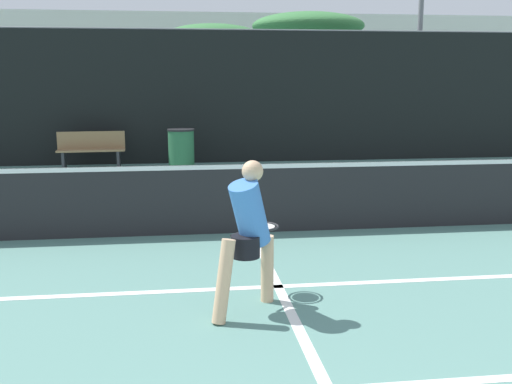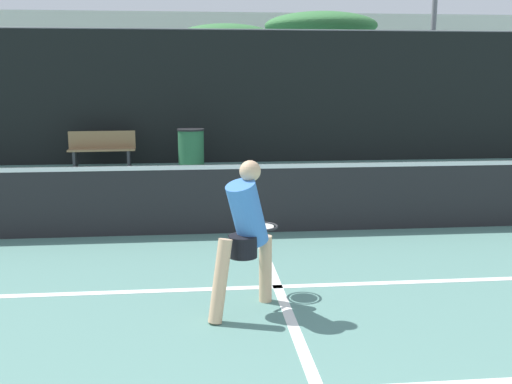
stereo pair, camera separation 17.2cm
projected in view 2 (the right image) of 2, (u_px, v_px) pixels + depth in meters
court_service_line at (278, 287)px, 6.11m from camera, size 8.25×0.10×0.01m
court_center_mark at (277, 285)px, 6.17m from camera, size 0.10×4.26×0.01m
net at (256, 196)px, 8.15m from camera, size 11.09×0.09×1.07m
fence_back at (228, 97)px, 14.69m from camera, size 24.00×0.06×3.24m
player_practicing at (246, 230)px, 5.40m from camera, size 0.81×1.10×1.39m
courtside_bench at (102, 148)px, 13.91m from camera, size 1.54×0.46×0.86m
trash_bin at (191, 149)px, 13.82m from camera, size 0.62×0.62×0.93m
parked_car at (357, 125)px, 18.92m from camera, size 1.80×3.94×1.43m
tree_west at (321, 27)px, 19.93m from camera, size 3.75×3.75×4.21m
tree_mid at (226, 37)px, 22.34m from camera, size 3.55×3.55×4.03m
building_far at (210, 66)px, 31.60m from camera, size 36.00×2.40×5.28m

